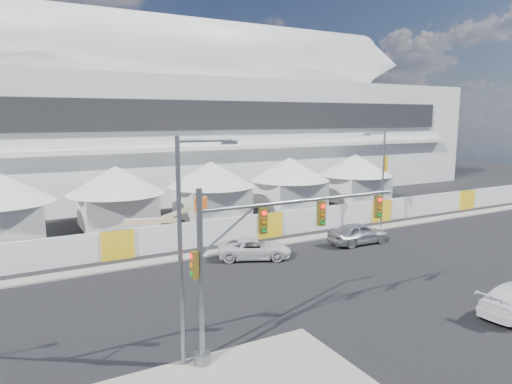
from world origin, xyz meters
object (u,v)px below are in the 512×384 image
streetlight_median (186,237)px  boom_lift (144,234)px  lot_car_b (406,202)px  sedan_silver (358,233)px  pickup_curb (255,248)px  streetlight_curb (381,172)px  traffic_mast (251,259)px

streetlight_median → boom_lift: streetlight_median is taller
boom_lift → lot_car_b: bearing=19.8°
sedan_silver → streetlight_median: bearing=121.6°
lot_car_b → streetlight_median: size_ratio=0.48×
pickup_curb → streetlight_median: size_ratio=0.57×
streetlight_median → streetlight_curb: bearing=30.6°
boom_lift → streetlight_curb: bearing=6.2°
traffic_mast → sedan_silver: bearing=35.5°
sedan_silver → lot_car_b: bearing=-58.2°
traffic_mast → streetlight_median: streetlight_median is taller
sedan_silver → boom_lift: 16.20m
lot_car_b → streetlight_curb: (-8.56, -5.07, 4.20)m
pickup_curb → boom_lift: boom_lift is taller
sedan_silver → streetlight_curb: bearing=-58.1°
traffic_mast → pickup_curb: bearing=61.0°
sedan_silver → boom_lift: bearing=65.8°
traffic_mast → streetlight_curb: (19.88, 13.58, 0.89)m
pickup_curb → lot_car_b: (22.25, 7.45, 0.02)m
sedan_silver → streetlight_curb: size_ratio=0.58×
traffic_mast → boom_lift: traffic_mast is taller
pickup_curb → sedan_silver: bearing=-69.9°
pickup_curb → streetlight_median: (-8.80, -10.92, 4.50)m
streetlight_curb → boom_lift: 20.42m
sedan_silver → streetlight_median: 20.77m
traffic_mast → boom_lift: 17.78m
sedan_silver → lot_car_b: sedan_silver is taller
lot_car_b → streetlight_median: streetlight_median is taller
streetlight_curb → boom_lift: size_ratio=1.13×
pickup_curb → streetlight_median: streetlight_median is taller
lot_car_b → streetlight_curb: size_ratio=0.50×
sedan_silver → streetlight_median: (-17.49, -10.32, 4.37)m
lot_car_b → streetlight_curb: 10.80m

